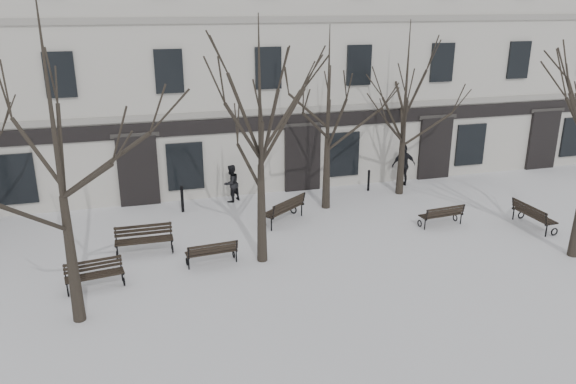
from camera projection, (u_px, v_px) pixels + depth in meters
name	position (u px, v px, depth m)	size (l,w,h in m)	color
ground	(269.00, 281.00, 16.94)	(100.00, 100.00, 0.00)	silver
building	(203.00, 55.00, 26.95)	(40.40, 10.20, 11.40)	#BBB6AD
tree_1	(54.00, 128.00, 13.20)	(5.80, 5.80, 8.28)	black
tree_2	(260.00, 114.00, 16.72)	(5.39, 5.39, 7.70)	black
tree_5	(328.00, 97.00, 21.48)	(5.04, 5.04, 7.20)	black
tree_6	(406.00, 89.00, 23.14)	(5.13, 5.13, 7.32)	black
bench_0	(94.00, 274.00, 16.40)	(1.71, 0.83, 0.83)	black
bench_1	(212.00, 252.00, 17.85)	(1.67, 0.72, 0.82)	black
bench_2	(442.00, 214.00, 20.91)	(1.73, 0.75, 0.85)	black
bench_3	(144.00, 239.00, 18.64)	(1.89, 0.70, 0.95)	black
bench_4	(284.00, 209.00, 21.23)	(2.00, 1.77, 1.01)	black
bench_5	(533.00, 215.00, 20.75)	(0.74, 1.87, 0.93)	black
bollard_a	(182.00, 198.00, 22.27)	(0.14, 0.14, 1.11)	black
bollard_b	(369.00, 180.00, 24.79)	(0.12, 0.12, 0.97)	black
pedestrian_b	(232.00, 201.00, 23.64)	(0.77, 0.60, 1.59)	black
pedestrian_c	(402.00, 185.00, 25.70)	(1.12, 0.47, 1.91)	black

